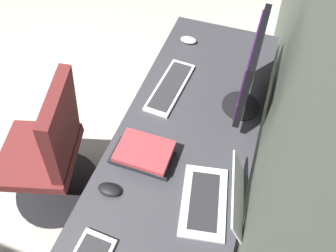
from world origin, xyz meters
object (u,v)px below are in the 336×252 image
(monitor_primary, at_px, (250,70))
(office_chair, at_px, (52,156))
(laptop_leftmost, at_px, (217,199))
(keyboard_main, at_px, (170,87))
(book_stack_near, at_px, (144,154))
(mouse_main, at_px, (188,40))
(mouse_spare, at_px, (109,190))

(monitor_primary, distance_m, office_chair, 1.20)
(monitor_primary, bearing_deg, laptop_leftmost, 0.94)
(keyboard_main, xyz_separation_m, book_stack_near, (0.47, 0.03, 0.03))
(monitor_primary, relative_size, laptop_leftmost, 1.26)
(office_chair, bearing_deg, mouse_main, 149.46)
(laptop_leftmost, bearing_deg, monitor_primary, -179.06)
(office_chair, bearing_deg, laptop_leftmost, 84.35)
(keyboard_main, distance_m, office_chair, 0.79)
(monitor_primary, height_order, mouse_spare, monitor_primary)
(keyboard_main, bearing_deg, monitor_primary, 89.16)
(book_stack_near, xyz_separation_m, office_chair, (0.01, -0.59, -0.31))
(keyboard_main, relative_size, office_chair, 0.44)
(office_chair, bearing_deg, keyboard_main, 131.32)
(monitor_primary, distance_m, laptop_leftmost, 0.62)
(mouse_main, bearing_deg, monitor_primary, 44.57)
(laptop_leftmost, height_order, book_stack_near, laptop_leftmost)
(laptop_leftmost, relative_size, mouse_main, 3.59)
(laptop_leftmost, distance_m, mouse_main, 1.09)
(laptop_leftmost, xyz_separation_m, mouse_main, (-1.00, -0.43, -0.03))
(mouse_main, relative_size, mouse_spare, 1.00)
(monitor_primary, xyz_separation_m, office_chair, (0.48, -0.95, -0.54))
(laptop_leftmost, bearing_deg, mouse_main, -156.93)
(mouse_main, distance_m, office_chair, 1.09)
(keyboard_main, distance_m, mouse_spare, 0.68)
(keyboard_main, xyz_separation_m, mouse_spare, (0.68, -0.05, 0.01))
(monitor_primary, height_order, office_chair, monitor_primary)
(keyboard_main, bearing_deg, laptop_leftmost, 34.76)
(book_stack_near, distance_m, office_chair, 0.67)
(mouse_spare, bearing_deg, mouse_main, 178.51)
(mouse_spare, relative_size, office_chair, 0.11)
(keyboard_main, relative_size, mouse_main, 4.13)
(mouse_main, bearing_deg, mouse_spare, -1.49)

